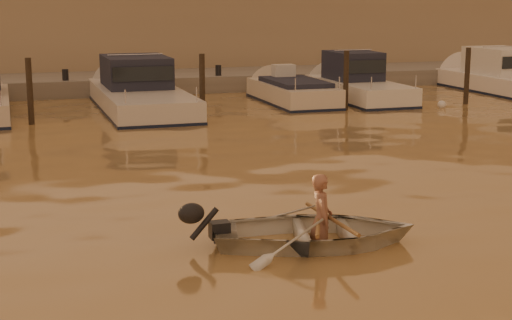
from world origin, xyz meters
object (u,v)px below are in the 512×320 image
object	(u,v)px
waterfront_building	(139,26)
person	(321,219)
dinghy	(315,232)
moored_boat_2	(140,91)
moored_boat_5	(511,77)
moored_boat_3	(293,96)
moored_boat_4	(359,83)

from	to	relation	value
waterfront_building	person	bearing A→B (deg)	-93.51
dinghy	moored_boat_2	world-z (taller)	moored_boat_2
moored_boat_5	waterfront_building	size ratio (longest dim) A/B	0.18
moored_boat_3	waterfront_building	distance (m)	11.81
moored_boat_2	moored_boat_3	xyz separation A→B (m)	(5.53, 0.00, -0.40)
moored_boat_2	waterfront_building	bearing A→B (deg)	80.54
moored_boat_4	moored_boat_5	world-z (taller)	same
moored_boat_5	dinghy	bearing A→B (deg)	-133.20
dinghy	waterfront_building	distance (m)	26.78
person	moored_boat_2	bearing A→B (deg)	13.52
moored_boat_2	waterfront_building	world-z (taller)	waterfront_building
moored_boat_5	moored_boat_4	bearing A→B (deg)	180.00
moored_boat_3	waterfront_building	xyz separation A→B (m)	(-3.70, 11.00, 2.17)
dinghy	moored_boat_5	xyz separation A→B (m)	(14.68, 15.63, 0.42)
moored_boat_5	waterfront_building	xyz separation A→B (m)	(-12.94, 11.00, 1.77)
moored_boat_2	waterfront_building	size ratio (longest dim) A/B	0.19
person	moored_boat_2	world-z (taller)	moored_boat_2
moored_boat_4	dinghy	bearing A→B (deg)	-117.27
moored_boat_5	waterfront_building	distance (m)	17.08
dinghy	waterfront_building	world-z (taller)	waterfront_building
dinghy	person	world-z (taller)	person
moored_boat_2	moored_boat_4	bearing A→B (deg)	0.00
dinghy	moored_boat_4	xyz separation A→B (m)	(8.06, 15.63, 0.42)
moored_boat_4	moored_boat_5	xyz separation A→B (m)	(6.62, 0.00, 0.00)
dinghy	waterfront_building	xyz separation A→B (m)	(1.73, 26.63, 2.19)
moored_boat_4	moored_boat_3	bearing A→B (deg)	180.00
person	moored_boat_4	size ratio (longest dim) A/B	0.22
moored_boat_4	waterfront_building	world-z (taller)	waterfront_building
dinghy	moored_boat_4	distance (m)	17.59
moored_boat_3	dinghy	bearing A→B (deg)	-109.17
person	moored_boat_2	distance (m)	15.65
moored_boat_2	moored_boat_3	world-z (taller)	moored_boat_2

